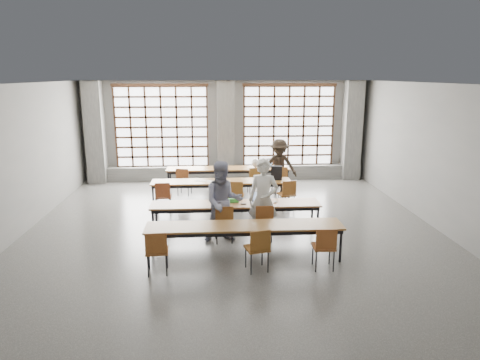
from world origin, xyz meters
name	(u,v)px	position (x,y,z in m)	size (l,w,h in m)	color
floor	(233,232)	(0.00, 0.00, 0.00)	(11.00, 11.00, 0.00)	#4A4A48
ceiling	(233,84)	(0.00, 0.00, 3.50)	(11.00, 11.00, 0.00)	silver
wall_back	(226,131)	(0.00, 5.50, 1.75)	(10.00, 10.00, 0.00)	slate
wall_front	(257,261)	(0.00, -5.50, 1.75)	(10.00, 10.00, 0.00)	slate
wall_left	(11,164)	(-5.00, 0.00, 1.75)	(11.00, 11.00, 0.00)	slate
wall_right	(441,158)	(5.00, 0.00, 1.75)	(11.00, 11.00, 0.00)	slate
column_left	(95,133)	(-4.50, 5.22, 1.75)	(0.60, 0.55, 3.50)	#50504E
column_mid	(226,132)	(0.00, 5.22, 1.75)	(0.60, 0.55, 3.50)	#50504E
column_right	(352,131)	(4.50, 5.22, 1.75)	(0.60, 0.55, 3.50)	#50504E
window_left	(162,127)	(-2.25, 5.42, 1.90)	(3.32, 0.12, 3.00)	white
window_right	(289,126)	(2.25, 5.42, 1.90)	(3.32, 0.12, 3.00)	white
sill_ledge	(226,173)	(0.00, 5.30, 0.25)	(9.80, 0.35, 0.50)	#50504E
desk_row_a	(228,170)	(0.03, 3.93, 0.66)	(4.00, 0.70, 0.73)	brown
desk_row_b	(221,183)	(-0.23, 2.19, 0.66)	(4.00, 0.70, 0.73)	brown
desk_row_c	(236,206)	(0.06, -0.03, 0.66)	(4.00, 0.70, 0.73)	brown
desk_row_d	(244,228)	(0.16, -1.56, 0.66)	(4.00, 0.70, 0.73)	brown
chair_back_left	(184,179)	(-1.39, 3.30, 0.54)	(0.51, 0.51, 0.88)	brown
chair_back_mid	(255,178)	(0.84, 3.30, 0.54)	(0.46, 0.47, 0.88)	brown
chair_back_right	(280,177)	(1.64, 3.30, 0.54)	(0.50, 0.50, 0.88)	brown
chair_mid_left	(163,194)	(-1.83, 1.56, 0.54)	(0.43, 0.44, 0.88)	maroon
chair_mid_centre	(236,193)	(0.16, 1.56, 0.54)	(0.48, 0.48, 0.88)	brown
chair_mid_right	(288,192)	(1.58, 1.57, 0.54)	(0.50, 0.50, 0.88)	brown
chair_front_left	(224,220)	(-0.24, -0.66, 0.54)	(0.45, 0.45, 0.88)	brown
chair_front_right	(264,219)	(0.66, -0.66, 0.54)	(0.43, 0.43, 0.88)	brown
chair_near_left	(157,248)	(-1.54, -2.18, 0.54)	(0.45, 0.45, 0.88)	brown
chair_near_mid	(258,246)	(0.38, -2.18, 0.54)	(0.50, 0.51, 0.88)	brown
chair_near_right	(325,244)	(1.66, -2.18, 0.54)	(0.43, 0.44, 0.88)	brown
student_male	(263,200)	(0.66, -0.53, 0.94)	(0.69, 0.45, 1.89)	silver
student_female	(223,202)	(-0.24, -0.53, 0.92)	(0.90, 0.70, 1.84)	navy
student_back	(279,166)	(1.63, 3.43, 0.87)	(1.12, 0.64, 1.73)	black
laptop_front	(258,199)	(0.61, 0.08, 0.79)	(0.37, 0.32, 0.26)	silver
laptop_back	(268,165)	(1.36, 4.04, 0.79)	(0.44, 0.41, 0.26)	#ACABB0
mouse	(276,202)	(1.01, -0.05, 0.75)	(0.10, 0.06, 0.04)	white
green_box	(233,200)	(0.01, 0.05, 0.78)	(0.25, 0.09, 0.09)	#308B2D
phone	(243,204)	(0.24, -0.13, 0.74)	(0.13, 0.06, 0.01)	black
paper_sheet_a	(200,181)	(-0.83, 2.24, 0.73)	(0.30, 0.21, 0.00)	white
paper_sheet_b	(211,181)	(-0.53, 2.14, 0.73)	(0.30, 0.21, 0.00)	silver
paper_sheet_c	(225,181)	(-0.13, 2.19, 0.73)	(0.30, 0.21, 0.00)	silver
backpack	(276,173)	(1.37, 2.24, 0.93)	(0.32, 0.20, 0.40)	black
plastic_bag	(255,163)	(0.93, 3.98, 0.87)	(0.26, 0.21, 0.29)	silver
red_pouch	(157,248)	(-1.54, -2.11, 0.50)	(0.20, 0.08, 0.06)	#AE2715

